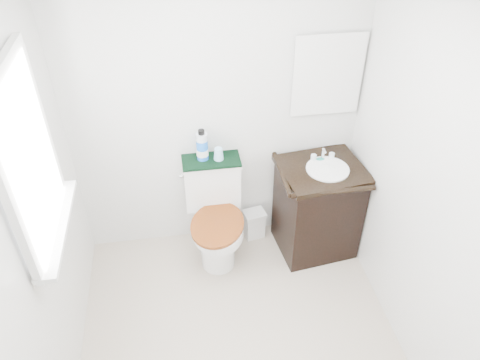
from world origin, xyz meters
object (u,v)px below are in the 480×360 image
object	(u,v)px
trash_bin	(254,224)
mouthwash_bottle	(202,146)
vanity	(318,207)
toilet	(215,218)
cup	(219,154)

from	to	relation	value
trash_bin	mouthwash_bottle	distance (m)	0.93
trash_bin	vanity	bearing A→B (deg)	-22.19
toilet	trash_bin	xyz separation A→B (m)	(0.35, 0.13, -0.23)
mouthwash_bottle	cup	size ratio (longest dim) A/B	2.65
toilet	cup	xyz separation A→B (m)	(0.06, 0.12, 0.54)
toilet	mouthwash_bottle	size ratio (longest dim) A/B	3.32
cup	toilet	bearing A→B (deg)	-115.53
toilet	mouthwash_bottle	world-z (taller)	mouthwash_bottle
mouthwash_bottle	cup	bearing A→B (deg)	-11.95
trash_bin	cup	xyz separation A→B (m)	(-0.29, -0.01, 0.77)
trash_bin	mouthwash_bottle	size ratio (longest dim) A/B	1.03
toilet	cup	size ratio (longest dim) A/B	8.80
toilet	cup	distance (m)	0.56
mouthwash_bottle	cup	world-z (taller)	mouthwash_bottle
cup	trash_bin	bearing A→B (deg)	2.26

